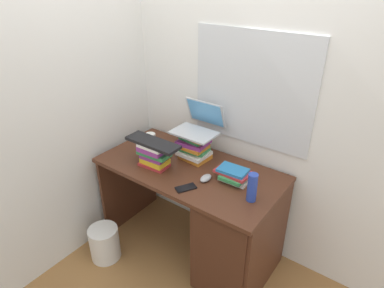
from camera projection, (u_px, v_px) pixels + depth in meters
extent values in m
plane|color=olive|center=(190.00, 246.00, 2.78)|extent=(6.00, 6.00, 0.00)
cube|color=white|center=(220.00, 85.00, 2.45)|extent=(6.00, 0.05, 2.60)
cube|color=silver|center=(252.00, 90.00, 2.27)|extent=(0.90, 0.01, 0.80)
cube|color=silver|center=(111.00, 80.00, 2.57)|extent=(0.05, 6.00, 2.60)
cube|color=#4C2819|center=(189.00, 169.00, 2.43)|extent=(1.36, 0.68, 0.03)
cube|color=#4C2819|center=(130.00, 182.00, 2.96)|extent=(0.02, 0.63, 0.75)
cube|color=#4C2819|center=(268.00, 248.00, 2.26)|extent=(0.02, 0.63, 0.75)
cube|color=#442416|center=(237.00, 238.00, 2.35)|extent=(0.41, 0.58, 0.71)
cube|color=orange|center=(195.00, 156.00, 2.53)|extent=(0.22, 0.19, 0.03)
cube|color=white|center=(194.00, 153.00, 2.51)|extent=(0.22, 0.19, 0.03)
cube|color=#338C4C|center=(194.00, 148.00, 2.52)|extent=(0.23, 0.16, 0.03)
cube|color=orange|center=(193.00, 146.00, 2.49)|extent=(0.21, 0.16, 0.03)
cube|color=#8C338C|center=(194.00, 142.00, 2.49)|extent=(0.23, 0.21, 0.03)
cube|color=#338C4C|center=(193.00, 138.00, 2.47)|extent=(0.20, 0.14, 0.03)
cube|color=orange|center=(194.00, 136.00, 2.45)|extent=(0.25, 0.16, 0.03)
cube|color=#B22D33|center=(154.00, 165.00, 2.43)|extent=(0.22, 0.14, 0.02)
cube|color=yellow|center=(155.00, 161.00, 2.43)|extent=(0.19, 0.13, 0.04)
cube|color=#8C338C|center=(154.00, 156.00, 2.41)|extent=(0.20, 0.14, 0.03)
cube|color=#338C4C|center=(154.00, 153.00, 2.39)|extent=(0.24, 0.14, 0.03)
cube|color=#8C338C|center=(152.00, 149.00, 2.37)|extent=(0.20, 0.14, 0.04)
cube|color=white|center=(154.00, 145.00, 2.36)|extent=(0.21, 0.16, 0.02)
cube|color=white|center=(235.00, 178.00, 2.27)|extent=(0.20, 0.14, 0.03)
cube|color=#338C4C|center=(234.00, 176.00, 2.24)|extent=(0.17, 0.16, 0.02)
cube|color=#B22D33|center=(233.00, 172.00, 2.25)|extent=(0.24, 0.16, 0.02)
cube|color=#2672B2|center=(233.00, 170.00, 2.24)|extent=(0.20, 0.14, 0.02)
cube|color=#B7BABF|center=(194.00, 133.00, 2.44)|extent=(0.32, 0.22, 0.01)
cube|color=#B7BABF|center=(206.00, 113.00, 2.50)|extent=(0.32, 0.08, 0.21)
cube|color=#59A5E5|center=(205.00, 113.00, 2.49)|extent=(0.29, 0.07, 0.18)
cube|color=black|center=(153.00, 143.00, 2.35)|extent=(0.42, 0.14, 0.02)
ellipsoid|color=#A5A8AD|center=(206.00, 178.00, 2.26)|extent=(0.06, 0.10, 0.04)
cylinder|color=white|center=(150.00, 139.00, 2.72)|extent=(0.08, 0.08, 0.10)
torus|color=white|center=(155.00, 140.00, 2.69)|extent=(0.05, 0.01, 0.05)
cylinder|color=#263FA5|center=(252.00, 187.00, 2.04)|extent=(0.06, 0.06, 0.19)
cube|color=black|center=(186.00, 188.00, 2.19)|extent=(0.12, 0.15, 0.01)
cylinder|color=silver|center=(105.00, 243.00, 2.62)|extent=(0.23, 0.23, 0.28)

